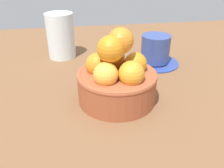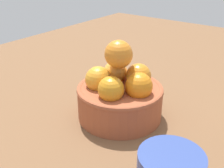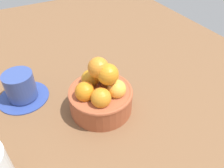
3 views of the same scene
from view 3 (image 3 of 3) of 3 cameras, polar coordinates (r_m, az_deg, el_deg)
ground_plane at (r=57.06cm, az=-2.66°, el=-7.30°), size 154.32×110.73×3.42cm
terracotta_bowl at (r=52.47cm, az=-2.82°, el=-2.48°), size 14.90×14.90×14.13cm
coffee_cup at (r=60.69cm, az=-21.83°, el=-0.93°), size 12.57×12.57×7.42cm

